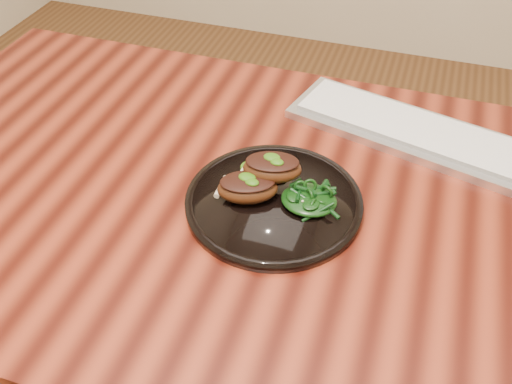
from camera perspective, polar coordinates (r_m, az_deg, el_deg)
desk at (r=0.96m, az=6.19°, el=-5.40°), size 1.60×0.80×0.75m
plate at (r=0.89m, az=1.79°, el=-0.99°), size 0.28×0.28×0.02m
lamb_chop_front at (r=0.88m, az=-0.88°, el=0.49°), size 0.11×0.09×0.04m
lamb_chop_back at (r=0.89m, az=1.60°, el=2.50°), size 0.10×0.08×0.04m
herb_smear at (r=0.94m, az=0.82°, el=2.24°), size 0.08×0.05×0.01m
greens_heap at (r=0.87m, az=5.34°, el=-0.50°), size 0.09×0.08×0.03m
keyboard at (r=1.07m, az=16.12°, el=5.63°), size 0.50×0.26×0.02m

